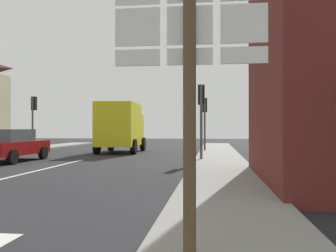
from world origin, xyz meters
TOP-DOWN VIEW (x-y plane):
  - ground_plane at (0.00, 10.00)m, footprint 80.00×80.00m
  - sidewalk_right at (6.47, 8.00)m, footprint 2.24×44.00m
  - lane_centre_stripe at (0.00, 6.00)m, footprint 0.16×12.00m
  - sedan_far at (-2.96, 10.85)m, footprint 2.01×4.22m
  - delivery_truck at (0.44, 17.62)m, footprint 2.63×5.07m
  - route_sign_post at (5.94, -0.83)m, footprint 1.66×0.14m
  - traffic_light_far_right at (5.65, 18.66)m, footprint 0.30×0.49m
  - traffic_light_far_left at (-5.65, 18.26)m, footprint 0.30×0.49m
  - traffic_light_near_right at (5.65, 11.90)m, footprint 0.30×0.49m

SIDE VIEW (x-z plane):
  - ground_plane at x=0.00m, z-range 0.00..0.00m
  - lane_centre_stripe at x=0.00m, z-range 0.00..0.01m
  - sidewalk_right at x=6.47m, z-range 0.00..0.14m
  - sedan_far at x=-2.96m, z-range 0.03..1.50m
  - delivery_truck at x=0.44m, z-range 0.13..3.18m
  - route_sign_post at x=5.94m, z-range 0.40..3.60m
  - traffic_light_far_right at x=5.65m, z-range 0.83..4.28m
  - traffic_light_near_right at x=5.65m, z-range 0.84..4.33m
  - traffic_light_far_left at x=-5.65m, z-range 0.87..4.50m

